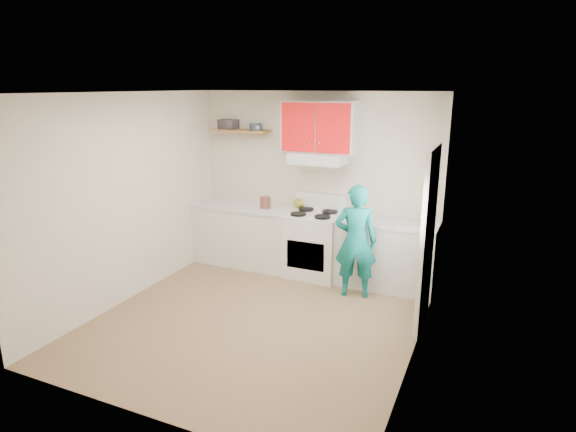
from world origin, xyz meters
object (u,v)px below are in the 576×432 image
at_px(person, 356,241).
at_px(crock, 265,203).
at_px(stove, 314,245).
at_px(tin, 255,127).
at_px(kettle, 299,203).

bearing_deg(person, crock, -30.03).
distance_m(stove, tin, 1.91).
relative_size(tin, person, 0.12).
xyz_separation_m(stove, person, (0.74, -0.43, 0.28)).
height_order(stove, crock, crock).
bearing_deg(tin, person, -18.72).
distance_m(crock, person, 1.60).
relative_size(crock, person, 0.13).
height_order(stove, kettle, kettle).
xyz_separation_m(crock, person, (1.52, -0.45, -0.25)).
height_order(kettle, crock, crock).
bearing_deg(tin, crock, -31.95).
relative_size(stove, crock, 4.89).
height_order(tin, crock, tin).
distance_m(kettle, crock, 0.50).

